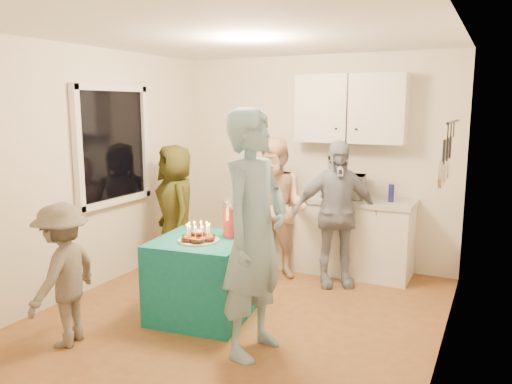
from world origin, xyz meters
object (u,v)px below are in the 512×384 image
at_px(punch_jar, 234,219).
at_px(man_birthday, 255,234).
at_px(counter, 319,234).
at_px(woman_back_center, 277,208).
at_px(woman_back_left, 176,208).
at_px(child_near_left, 63,275).
at_px(party_table, 203,278).
at_px(woman_back_right, 335,214).
at_px(microwave, 343,186).

xyz_separation_m(punch_jar, man_birthday, (0.52, -0.62, 0.06)).
relative_size(counter, woman_back_center, 1.35).
distance_m(woman_back_left, woman_back_center, 1.23).
bearing_deg(child_near_left, party_table, 131.64).
bearing_deg(child_near_left, woman_back_left, 176.67).
relative_size(party_table, woman_back_right, 0.52).
bearing_deg(microwave, child_near_left, -126.69).
relative_size(counter, party_table, 2.59).
relative_size(woman_back_left, woman_back_right, 0.94).
height_order(man_birthday, child_near_left, man_birthday).
xyz_separation_m(woman_back_center, woman_back_right, (0.70, 0.03, -0.00)).
bearing_deg(man_birthday, counter, 12.53).
distance_m(microwave, man_birthday, 2.26).
relative_size(party_table, woman_back_center, 0.52).
bearing_deg(man_birthday, microwave, 5.33).
bearing_deg(woman_back_left, punch_jar, 5.70).
distance_m(man_birthday, woman_back_center, 1.85).
distance_m(counter, punch_jar, 1.74).
distance_m(party_table, woman_back_right, 1.68).
bearing_deg(woman_back_right, counter, 95.70).
bearing_deg(counter, party_table, -105.29).
xyz_separation_m(party_table, woman_back_right, (0.85, 1.38, 0.43)).
bearing_deg(woman_back_right, man_birthday, -123.55).
distance_m(counter, child_near_left, 3.11).
bearing_deg(party_table, counter, 74.71).
relative_size(punch_jar, man_birthday, 0.17).
bearing_deg(woman_back_right, woman_back_left, 160.60).
height_order(punch_jar, man_birthday, man_birthday).
bearing_deg(man_birthday, punch_jar, 46.77).
relative_size(microwave, child_near_left, 0.41).
distance_m(punch_jar, woman_back_right, 1.32).
height_order(counter, man_birthday, man_birthday).
bearing_deg(microwave, woman_back_center, -149.53).
relative_size(punch_jar, child_near_left, 0.28).
distance_m(woman_back_right, child_near_left, 2.86).
relative_size(punch_jar, woman_back_right, 0.21).
height_order(party_table, man_birthday, man_birthday).
bearing_deg(party_table, punch_jar, 45.29).
distance_m(woman_back_center, child_near_left, 2.51).
bearing_deg(woman_back_right, microwave, 67.23).
height_order(woman_back_center, child_near_left, woman_back_center).
bearing_deg(woman_back_left, man_birthday, -0.26).
height_order(party_table, woman_back_center, woman_back_center).
bearing_deg(punch_jar, child_near_left, -128.44).
bearing_deg(woman_back_right, party_table, -151.74).
bearing_deg(child_near_left, microwave, 140.21).
height_order(counter, woman_back_center, woman_back_center).
bearing_deg(microwave, man_birthday, -99.65).
distance_m(party_table, man_birthday, 1.04).
xyz_separation_m(man_birthday, child_near_left, (-1.48, -0.59, -0.38)).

